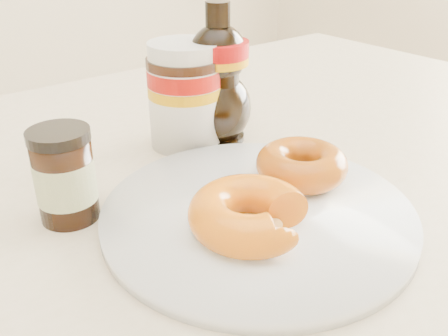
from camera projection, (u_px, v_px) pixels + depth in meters
dining_table at (184, 273)px, 0.53m from camera, size 1.40×0.90×0.75m
plate at (258, 214)px, 0.46m from camera, size 0.29×0.29×0.01m
donut_bitten at (249, 214)px, 0.42m from camera, size 0.14×0.14×0.04m
donut_whole at (302, 164)px, 0.50m from camera, size 0.10×0.10×0.03m
nutella_jar at (185, 91)px, 0.59m from camera, size 0.09×0.09×0.13m
syrup_bottle at (218, 75)px, 0.59m from camera, size 0.10×0.10×0.17m
dark_jar at (65, 176)px, 0.45m from camera, size 0.06×0.06×0.09m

